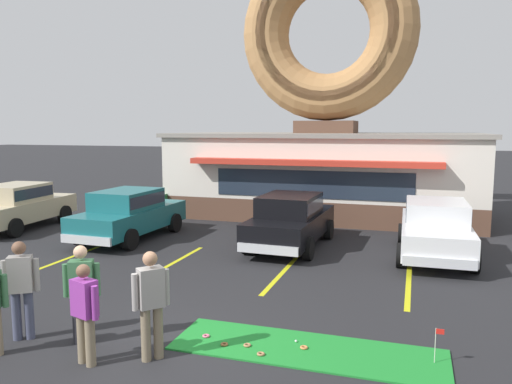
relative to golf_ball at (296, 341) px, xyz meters
name	(u,v)px	position (x,y,z in m)	size (l,w,h in m)	color
ground_plane	(142,354)	(-2.25, -1.10, -0.05)	(160.00, 160.00, 0.00)	#232326
donut_shop_building	(326,124)	(-1.78, 12.85, 3.69)	(12.30, 6.75, 10.96)	brown
putting_mat	(307,350)	(0.22, -0.19, -0.04)	(4.40, 1.33, 0.03)	#1E842D
mini_donut_near_left	(304,347)	(0.18, -0.19, 0.00)	(0.13, 0.13, 0.04)	#D17F47
mini_donut_near_right	(206,336)	(-1.51, -0.26, 0.00)	(0.13, 0.13, 0.04)	#D8667F
mini_donut_mid_left	(261,354)	(-0.42, -0.63, 0.00)	(0.13, 0.13, 0.04)	#A5724C
mini_donut_mid_centre	(224,344)	(-1.09, -0.47, 0.00)	(0.13, 0.13, 0.04)	brown
mini_donut_mid_right	(247,345)	(-0.72, -0.39, 0.00)	(0.13, 0.13, 0.04)	#A5724C
golf_ball	(296,341)	(0.00, 0.00, 0.00)	(0.04, 0.04, 0.04)	white
putting_flag_pin	(438,337)	(2.21, -0.06, 0.39)	(0.13, 0.01, 0.55)	silver
car_black	(291,218)	(-1.74, 6.65, 0.82)	(2.10, 4.62, 1.60)	black
car_champagne	(18,204)	(-11.64, 6.37, 0.82)	(2.24, 4.68, 1.60)	#BCAD89
car_teal	(129,212)	(-6.97, 6.13, 0.82)	(2.06, 4.60, 1.60)	#196066
car_white	(435,227)	(2.37, 6.64, 0.82)	(2.04, 4.59, 1.60)	silver
pedestrian_blue_sweater_man	(85,310)	(-2.87, -1.66, 0.81)	(0.57, 0.34, 1.56)	#7F7056
pedestrian_leather_jacket_man	(151,300)	(-2.00, -1.21, 0.90)	(0.43, 0.47, 1.72)	#7F7056
pedestrian_clipboard_woman	(21,285)	(-4.46, -1.21, 0.89)	(0.52, 0.40, 1.70)	#474C66
pedestrian_beanie_man	(82,289)	(-3.39, -1.04, 0.87)	(0.55, 0.38, 1.67)	#232328
trash_bin	(161,206)	(-7.83, 9.80, 0.45)	(0.57, 0.57, 0.97)	#1E662D
parking_stripe_far_left	(78,254)	(-7.26, 3.90, -0.05)	(0.12, 3.60, 0.01)	yellow
parking_stripe_left	(173,263)	(-4.26, 3.90, -0.05)	(0.12, 3.60, 0.01)	yellow
parking_stripe_mid_left	(282,273)	(-1.26, 3.90, -0.05)	(0.12, 3.60, 0.01)	yellow
parking_stripe_centre	(408,284)	(1.74, 3.90, -0.05)	(0.12, 3.60, 0.01)	yellow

